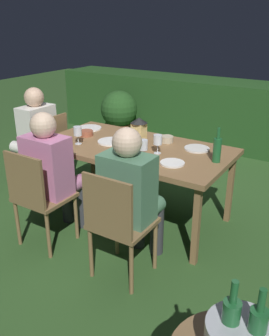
{
  "coord_description": "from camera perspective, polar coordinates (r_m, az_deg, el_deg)",
  "views": [
    {
      "loc": [
        1.71,
        -2.71,
        1.85
      ],
      "look_at": [
        0.0,
        0.0,
        0.51
      ],
      "focal_mm": 39.24,
      "sensor_mm": 36.0,
      "label": 1
    }
  ],
  "objects": [
    {
      "name": "wine_glass_a",
      "position": [
        3.46,
        -8.83,
        5.56
      ],
      "size": [
        0.08,
        0.08,
        0.17
      ],
      "color": "silver",
      "rests_on": "dining_table"
    },
    {
      "name": "wine_glass_d",
      "position": [
        3.62,
        -13.41,
        5.94
      ],
      "size": [
        0.08,
        0.08,
        0.17
      ],
      "color": "silver",
      "rests_on": "dining_table"
    },
    {
      "name": "wine_glass_b",
      "position": [
        3.18,
        3.63,
        4.27
      ],
      "size": [
        0.08,
        0.08,
        0.17
      ],
      "color": "silver",
      "rests_on": "dining_table"
    },
    {
      "name": "wine_glass_c",
      "position": [
        3.05,
        1.36,
        3.45
      ],
      "size": [
        0.08,
        0.08,
        0.17
      ],
      "color": "silver",
      "rests_on": "dining_table"
    },
    {
      "name": "hedge_backdrop",
      "position": [
        5.72,
        14.03,
        8.11
      ],
      "size": [
        5.67,
        0.74,
        0.96
      ],
      "primitive_type": "cube",
      "color": "#234C1E",
      "rests_on": "ground"
    },
    {
      "name": "plate_b",
      "position": [
        3.36,
        9.67,
        2.99
      ],
      "size": [
        0.23,
        0.23,
        0.01
      ],
      "primitive_type": "cylinder",
      "color": "silver",
      "rests_on": "dining_table"
    },
    {
      "name": "bowl_salad",
      "position": [
        3.73,
        -7.5,
        5.42
      ],
      "size": [
        0.14,
        0.14,
        0.05
      ],
      "color": "#9E5138",
      "rests_on": "dining_table"
    },
    {
      "name": "bowl_bread",
      "position": [
        3.51,
        5.06,
        4.52
      ],
      "size": [
        0.12,
        0.12,
        0.06
      ],
      "color": "#BCAD8E",
      "rests_on": "dining_table"
    },
    {
      "name": "person_in_pink",
      "position": [
        3.18,
        -12.52,
        -0.3
      ],
      "size": [
        0.38,
        0.47,
        1.15
      ],
      "color": "#C675A3",
      "rests_on": "ground"
    },
    {
      "name": "plate_c",
      "position": [
        3.0,
        5.9,
        0.78
      ],
      "size": [
        0.2,
        0.2,
        0.01
      ],
      "primitive_type": "cylinder",
      "color": "white",
      "rests_on": "dining_table"
    },
    {
      "name": "lantern_centerpiece",
      "position": [
        3.37,
        0.69,
        5.9
      ],
      "size": [
        0.15,
        0.15,
        0.27
      ],
      "color": "black",
      "rests_on": "dining_table"
    },
    {
      "name": "potted_plant_by_hedge",
      "position": [
        5.74,
        -2.43,
        8.62
      ],
      "size": [
        0.56,
        0.56,
        0.8
      ],
      "color": "#9E5133",
      "rests_on": "ground"
    },
    {
      "name": "dining_table",
      "position": [
        3.41,
        0.0,
        2.57
      ],
      "size": [
        1.77,
        0.93,
        0.73
      ],
      "color": "olive",
      "rests_on": "ground"
    },
    {
      "name": "bowl_dip",
      "position": [
        3.6,
        0.57,
        4.93
      ],
      "size": [
        0.12,
        0.12,
        0.04
      ],
      "color": "#BCAD8E",
      "rests_on": "dining_table"
    },
    {
      "name": "chair_side_left_b",
      "position": [
        2.65,
        -2.66,
        -8.32
      ],
      "size": [
        0.42,
        0.4,
        0.87
      ],
      "color": "brown",
      "rests_on": "ground"
    },
    {
      "name": "plate_d",
      "position": [
        3.96,
        -7.02,
        6.17
      ],
      "size": [
        0.26,
        0.26,
        0.01
      ],
      "primitive_type": "cylinder",
      "color": "white",
      "rests_on": "dining_table"
    },
    {
      "name": "ground_plane",
      "position": [
        3.7,
        0.0,
        -7.33
      ],
      "size": [
        16.0,
        16.0,
        0.0
      ],
      "primitive_type": "plane",
      "color": "#2D5123"
    },
    {
      "name": "plate_a",
      "position": [
        3.51,
        -3.66,
        4.13
      ],
      "size": [
        0.26,
        0.26,
        0.01
      ],
      "primitive_type": "cylinder",
      "color": "white",
      "rests_on": "dining_table"
    },
    {
      "name": "person_in_green",
      "position": [
        2.72,
        -0.37,
        -3.79
      ],
      "size": [
        0.38,
        0.47,
        1.15
      ],
      "color": "#4C7A5B",
      "rests_on": "ground"
    },
    {
      "name": "green_bottle_on_table",
      "position": [
        3.07,
        12.71,
        2.85
      ],
      "size": [
        0.07,
        0.07,
        0.29
      ],
      "color": "#1E5B2D",
      "rests_on": "dining_table"
    },
    {
      "name": "chair_head_near",
      "position": [
        4.16,
        -13.31,
        2.87
      ],
      "size": [
        0.4,
        0.42,
        0.87
      ],
      "color": "brown",
      "rests_on": "ground"
    },
    {
      "name": "bowl_olives",
      "position": [
        3.26,
        -1.35,
        3.05
      ],
      "size": [
        0.13,
        0.13,
        0.05
      ],
      "color": "#BCAD8E",
      "rests_on": "dining_table"
    },
    {
      "name": "chair_side_left_a",
      "position": [
        3.12,
        -14.77,
        -4.05
      ],
      "size": [
        0.42,
        0.4,
        0.87
      ],
      "color": "brown",
      "rests_on": "ground"
    },
    {
      "name": "person_in_cream",
      "position": [
        4.25,
        -15.37,
        5.25
      ],
      "size": [
        0.48,
        0.38,
        1.15
      ],
      "color": "white",
      "rests_on": "ground"
    }
  ]
}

